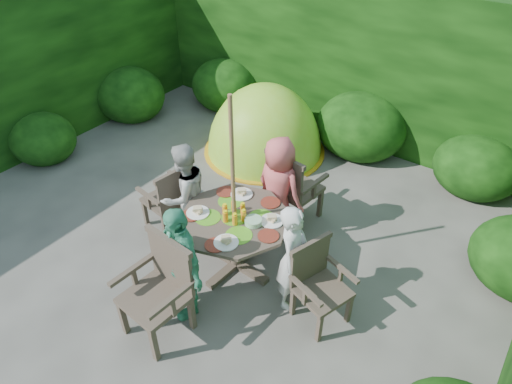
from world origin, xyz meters
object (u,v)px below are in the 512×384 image
Objects in this scene: patio_table at (235,226)px; garden_chair_back at (292,186)px; dome_tent at (264,151)px; garden_chair_front at (161,288)px; parasol_pole at (233,192)px; child_front at (181,262)px; child_back at (279,188)px; child_left at (185,195)px; garden_chair_left at (169,197)px; child_right at (293,258)px; garden_chair_right at (318,282)px.

patio_table is 1.09m from garden_chair_back.
garden_chair_front is at bearing -71.93° from dome_tent.
parasol_pole is at bearing 93.73° from garden_chair_back.
dome_tent is (-1.18, 3.08, -0.68)m from child_front.
patio_table is at bearing 95.53° from child_back.
child_left is at bearing 176.67° from patio_table.
child_back is at bearing 86.92° from patio_table.
child_back is 2.07m from dome_tent.
child_left is 1.13m from child_back.
child_back is at bearing 130.78° from garden_chair_left.
child_left reaches higher than garden_chair_left.
dome_tent reaches higher than garden_chair_back.
child_front is at bearing 48.64° from child_left.
garden_chair_front is at bearing -72.25° from child_front.
child_right reaches higher than patio_table.
child_back is at bearing 90.73° from garden_chair_front.
child_front is at bearing 95.22° from child_back.
garden_chair_right is at bearing 54.12° from child_front.
garden_chair_back is at bearing 87.12° from patio_table.
patio_table is 0.99× the size of child_back.
dome_tent is (-0.42, 2.24, -0.67)m from child_left.
garden_chair_front is 1.36m from child_left.
garden_chair_left is at bearing 176.98° from patio_table.
parasol_pole is 2.11× the size of garden_chair_front.
dome_tent is at bearing 25.91° from child_right.
child_left is 0.59× the size of dome_tent.
garden_chair_back reaches higher than garden_chair_left.
garden_chair_back is at bearing 60.70° from garden_chair_right.
garden_chair_right is 1.57m from garden_chair_front.
patio_table is 1.50× the size of garden_chair_left.
parasol_pole is 1.27m from garden_chair_right.
child_right is at bearing 94.73° from garden_chair_left.
patio_table is 0.80m from child_back.
garden_chair_left is 1.38m from child_back.
child_front is (-0.11, -1.89, 0.13)m from garden_chair_back.
dome_tent is at bearing -36.22° from garden_chair_back.
garden_chair_right is at bearing 149.98° from child_back.
child_left reaches higher than patio_table.
patio_table reaches higher than garden_chair_right.
parasol_pole reaches higher than garden_chair_front.
patio_table is 0.99× the size of child_front.
garden_chair_left is 1.55m from garden_chair_front.
child_right is at bearing -3.40° from parasol_pole.
dome_tent reaches higher than garden_chair_front.
child_right is at bearing 93.64° from child_left.
patio_table is at bearing 9.41° from parasol_pole.
parasol_pole is 1.73× the size of child_right.
child_right is 0.93× the size of child_back.
parasol_pole is (-0.00, -0.00, 0.47)m from patio_table.
child_left is (-0.80, 0.05, 0.04)m from patio_table.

